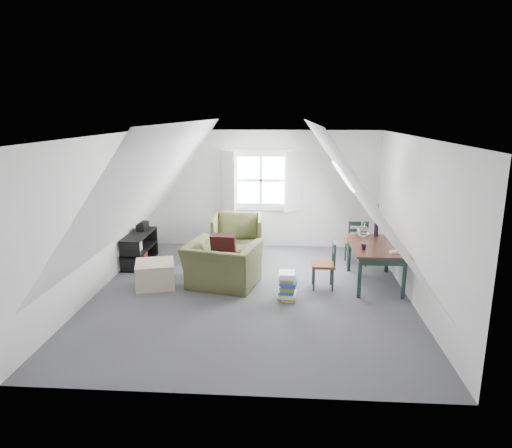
# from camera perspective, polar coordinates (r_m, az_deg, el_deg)

# --- Properties ---
(floor) EXTENTS (5.50, 5.50, 0.00)m
(floor) POSITION_cam_1_polar(r_m,az_deg,el_deg) (7.48, -0.62, -8.65)
(floor) COLOR #47464B
(floor) RESTS_ON ground
(ceiling) EXTENTS (5.50, 5.50, 0.00)m
(ceiling) POSITION_cam_1_polar(r_m,az_deg,el_deg) (6.92, -0.67, 10.85)
(ceiling) COLOR white
(ceiling) RESTS_ON wall_back
(wall_back) EXTENTS (5.00, 0.00, 5.00)m
(wall_back) POSITION_cam_1_polar(r_m,az_deg,el_deg) (9.79, 0.63, 4.35)
(wall_back) COLOR silver
(wall_back) RESTS_ON ground
(wall_front) EXTENTS (5.00, 0.00, 5.00)m
(wall_front) POSITION_cam_1_polar(r_m,az_deg,el_deg) (4.48, -3.44, -7.26)
(wall_front) COLOR silver
(wall_front) RESTS_ON ground
(wall_left) EXTENTS (0.00, 5.50, 5.50)m
(wall_left) POSITION_cam_1_polar(r_m,az_deg,el_deg) (7.70, -19.52, 0.96)
(wall_left) COLOR silver
(wall_left) RESTS_ON ground
(wall_right) EXTENTS (0.00, 5.50, 5.50)m
(wall_right) POSITION_cam_1_polar(r_m,az_deg,el_deg) (7.34, 19.20, 0.38)
(wall_right) COLOR silver
(wall_right) RESTS_ON ground
(slope_left) EXTENTS (3.19, 5.50, 4.48)m
(slope_left) POSITION_cam_1_polar(r_m,az_deg,el_deg) (7.28, -12.95, 4.91)
(slope_left) COLOR white
(slope_left) RESTS_ON wall_left
(slope_right) EXTENTS (3.19, 5.50, 4.48)m
(slope_right) POSITION_cam_1_polar(r_m,az_deg,el_deg) (7.05, 12.05, 4.67)
(slope_right) COLOR white
(slope_right) RESTS_ON wall_right
(dormer_window) EXTENTS (1.71, 0.35, 1.30)m
(dormer_window) POSITION_cam_1_polar(r_m,az_deg,el_deg) (9.68, 0.60, 5.45)
(dormer_window) COLOR white
(dormer_window) RESTS_ON wall_back
(skylight) EXTENTS (0.35, 0.75, 0.47)m
(skylight) POSITION_cam_1_polar(r_m,az_deg,el_deg) (8.33, 10.82, 5.89)
(skylight) COLOR white
(skylight) RESTS_ON slope_right
(armchair_near) EXTENTS (1.35, 1.24, 0.75)m
(armchair_near) POSITION_cam_1_polar(r_m,az_deg,el_deg) (7.80, -4.19, -7.72)
(armchair_near) COLOR #434928
(armchair_near) RESTS_ON floor
(armchair_far) EXTENTS (1.00, 1.02, 0.89)m
(armchair_far) POSITION_cam_1_polar(r_m,az_deg,el_deg) (9.18, -2.31, -4.35)
(armchair_far) COLOR #434928
(armchair_far) RESTS_ON floor
(throw_pillow) EXTENTS (0.43, 0.27, 0.43)m
(throw_pillow) POSITION_cam_1_polar(r_m,az_deg,el_deg) (7.72, -4.12, -2.70)
(throw_pillow) COLOR #340E12
(throw_pillow) RESTS_ON armchair_near
(ottoman) EXTENTS (0.77, 0.77, 0.42)m
(ottoman) POSITION_cam_1_polar(r_m,az_deg,el_deg) (7.89, -12.49, -6.14)
(ottoman) COLOR tan
(ottoman) RESTS_ON floor
(dining_table) EXTENTS (0.83, 1.39, 0.70)m
(dining_table) POSITION_cam_1_polar(r_m,az_deg,el_deg) (7.93, 14.71, -3.16)
(dining_table) COLOR #371710
(dining_table) RESTS_ON floor
(demijohn) EXTENTS (0.21, 0.21, 0.29)m
(demijohn) POSITION_cam_1_polar(r_m,az_deg,el_deg) (8.27, 13.21, -0.85)
(demijohn) COLOR silver
(demijohn) RESTS_ON dining_table
(vase_twigs) EXTENTS (0.08, 0.08, 0.59)m
(vase_twigs) POSITION_cam_1_polar(r_m,az_deg,el_deg) (8.41, 14.79, -0.62)
(vase_twigs) COLOR black
(vase_twigs) RESTS_ON dining_table
(cup) EXTENTS (0.11, 0.11, 0.08)m
(cup) POSITION_cam_1_polar(r_m,az_deg,el_deg) (7.58, 13.30, -3.15)
(cup) COLOR black
(cup) RESTS_ON dining_table
(paper_box) EXTENTS (0.13, 0.10, 0.04)m
(paper_box) POSITION_cam_1_polar(r_m,az_deg,el_deg) (7.52, 16.88, -3.35)
(paper_box) COLOR white
(paper_box) RESTS_ON dining_table
(dining_chair_far) EXTENTS (0.42, 0.42, 0.89)m
(dining_chair_far) POSITION_cam_1_polar(r_m,az_deg,el_deg) (8.92, 12.45, -2.10)
(dining_chair_far) COLOR #5E2812
(dining_chair_far) RESTS_ON floor
(dining_chair_near) EXTENTS (0.38, 0.38, 0.80)m
(dining_chair_near) POSITION_cam_1_polar(r_m,az_deg,el_deg) (7.64, 8.63, -4.96)
(dining_chair_near) COLOR #5E2812
(dining_chair_near) RESTS_ON floor
(media_shelf) EXTENTS (0.38, 1.15, 0.59)m
(media_shelf) POSITION_cam_1_polar(r_m,az_deg,el_deg) (9.09, -14.41, -3.20)
(media_shelf) COLOR black
(media_shelf) RESTS_ON floor
(electronics_box) EXTENTS (0.21, 0.26, 0.19)m
(electronics_box) POSITION_cam_1_polar(r_m,az_deg,el_deg) (9.25, -14.01, -0.28)
(electronics_box) COLOR black
(electronics_box) RESTS_ON media_shelf
(magazine_stack) EXTENTS (0.32, 0.38, 0.43)m
(magazine_stack) POSITION_cam_1_polar(r_m,az_deg,el_deg) (7.21, 3.94, -7.72)
(magazine_stack) COLOR #B29933
(magazine_stack) RESTS_ON floor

